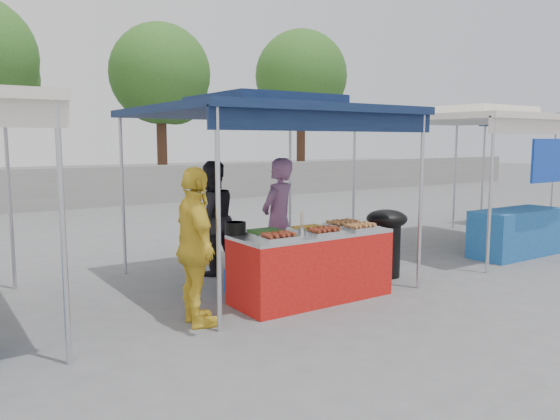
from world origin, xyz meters
TOP-DOWN VIEW (x-y plane):
  - ground_plane at (0.00, 0.00)m, footprint 80.00×80.00m
  - back_wall at (0.00, 11.00)m, footprint 40.00×0.25m
  - main_canopy at (0.00, 0.97)m, footprint 3.20×3.20m
  - neighbor_stall_right at (4.50, 0.57)m, footprint 3.20×3.20m
  - tree_2 at (3.64, 13.39)m, footprint 3.59×3.54m
  - tree_3 at (9.73, 13.25)m, footprint 3.79×3.78m
  - vendor_table at (0.00, -0.10)m, footprint 2.00×0.80m
  - food_tray_fl at (-0.66, -0.34)m, footprint 0.42×0.30m
  - food_tray_fm at (-0.00, -0.34)m, footprint 0.42×0.30m
  - food_tray_fr at (0.58, -0.34)m, footprint 0.42×0.30m
  - food_tray_bl at (-0.62, 0.01)m, footprint 0.42×0.30m
  - food_tray_bm at (-0.00, -0.01)m, footprint 0.42×0.30m
  - food_tray_br at (0.58, -0.00)m, footprint 0.42×0.30m
  - cooking_pot at (-0.86, 0.28)m, footprint 0.25×0.25m
  - skewer_cup at (-0.24, -0.22)m, footprint 0.07×0.07m
  - wok_burner at (1.59, 0.20)m, footprint 0.59×0.59m
  - crate_left at (-0.50, 0.64)m, footprint 0.49×0.35m
  - crate_right at (0.36, 0.42)m, footprint 0.55×0.38m
  - crate_stacked at (0.36, 0.42)m, footprint 0.54×0.38m
  - vendor_woman at (0.14, 0.85)m, footprint 0.75×0.64m
  - helper_man at (-0.44, 1.75)m, footprint 0.84×0.67m
  - customer_person at (-1.61, -0.19)m, footprint 0.56×1.05m

SIDE VIEW (x-z plane):
  - ground_plane at x=0.00m, z-range 0.00..0.00m
  - crate_left at x=-0.50m, z-range 0.00..0.30m
  - crate_right at x=0.36m, z-range 0.00..0.33m
  - vendor_table at x=0.00m, z-range 0.00..0.85m
  - crate_stacked at x=0.36m, z-range 0.33..0.65m
  - wok_burner at x=1.59m, z-range 0.09..1.08m
  - back_wall at x=0.00m, z-range 0.00..1.20m
  - helper_man at x=-0.44m, z-range 0.00..1.68m
  - customer_person at x=-1.61m, z-range 0.00..1.70m
  - vendor_woman at x=0.14m, z-range 0.00..1.73m
  - food_tray_fl at x=-0.66m, z-range 0.85..0.92m
  - food_tray_fm at x=0.00m, z-range 0.85..0.92m
  - food_tray_fr at x=0.58m, z-range 0.85..0.92m
  - food_tray_bl at x=-0.62m, z-range 0.85..0.92m
  - food_tray_bm at x=0.00m, z-range 0.85..0.92m
  - food_tray_br at x=0.58m, z-range 0.85..0.92m
  - skewer_cup at x=-0.24m, z-range 0.85..0.94m
  - cooking_pot at x=-0.86m, z-range 0.85..1.00m
  - neighbor_stall_right at x=4.50m, z-range 0.32..2.89m
  - main_canopy at x=0.00m, z-range 1.08..3.65m
  - tree_2 at x=3.64m, z-range 1.12..7.21m
  - tree_3 at x=9.73m, z-range 1.20..7.70m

